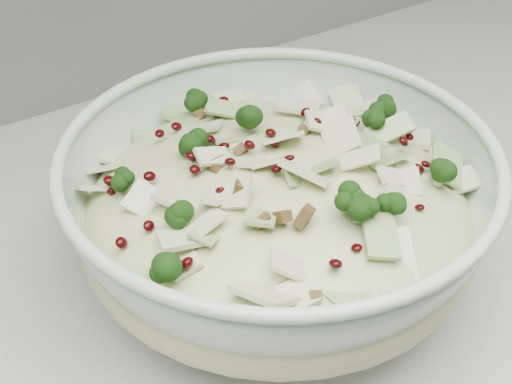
% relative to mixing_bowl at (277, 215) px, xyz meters
% --- Properties ---
extents(mixing_bowl, '(0.41, 0.41, 0.14)m').
position_rel_mixing_bowl_xyz_m(mixing_bowl, '(0.00, 0.00, 0.00)').
color(mixing_bowl, silver).
rests_on(mixing_bowl, counter).
extents(salad, '(0.41, 0.41, 0.14)m').
position_rel_mixing_bowl_xyz_m(salad, '(0.00, 0.00, 0.02)').
color(salad, beige).
rests_on(salad, mixing_bowl).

